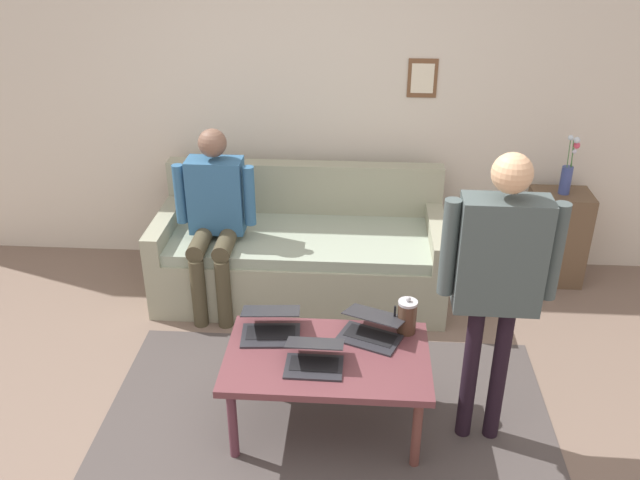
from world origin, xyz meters
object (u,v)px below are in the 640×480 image
Objects in this scene: french_press at (407,316)px; couch at (301,253)px; side_shelf at (555,237)px; person_seated at (215,212)px; coffee_table at (327,363)px; laptop_left at (314,359)px; person_standing at (499,269)px; laptop_right at (371,330)px; laptop_center at (271,327)px; flower_vase at (568,173)px.

couch is at bearing -59.67° from french_press.
person_seated is at bearing 11.87° from side_shelf.
coffee_table is 0.84× the size of person_seated.
person_standing is (-0.88, -0.07, 0.52)m from laptop_left.
couch is 6.81× the size of laptop_left.
coffee_table is 2.65× the size of laptop_right.
laptop_center is (0.32, -0.17, 0.10)m from coffee_table.
french_press reaches higher than laptop_left.
laptop_left is (0.06, 0.09, 0.09)m from coffee_table.
flower_vase is at bearing -141.44° from laptop_center.
french_press is at bearing -150.13° from coffee_table.
side_shelf is at bearing -128.83° from french_press.
flower_vase reaches higher than couch.
laptop_right is 1.49m from person_seated.
laptop_left is 0.88× the size of laptop_center.
french_press is 0.18× the size of person_seated.
french_press is 1.59m from person_seated.
couch is 1.59× the size of person_seated.
flower_vase reaches higher than laptop_left.
person_seated is (0.77, -1.29, 0.21)m from laptop_left.
person_seated reaches higher than laptop_right.
flower_vase reaches higher than laptop_center.
side_shelf is 0.44× the size of person_standing.
coffee_table is 3.17× the size of laptop_center.
laptop_right is 0.21m from french_press.
laptop_center is 0.75m from french_press.
french_press is 1.92m from flower_vase.
laptop_right is (-0.29, -0.27, 0.00)m from laptop_left.
person_seated is at bearing -59.20° from laptop_left.
french_press is at bearing -145.55° from laptop_left.
french_press reaches higher than laptop_right.
flower_vase is at bearing -128.95° from french_press.
couch is 1.28m from laptop_center.
person_seated is at bearing -55.32° from coffee_table.
french_press is at bearing -32.90° from person_standing.
french_press is (-0.70, 1.19, 0.27)m from couch.
flower_vase is at bearing -114.59° from person_standing.
coffee_table is 0.51m from french_press.
french_press is at bearing 120.33° from couch.
person_seated reaches higher than side_shelf.
laptop_right is (-0.50, 1.25, 0.21)m from couch.
person_seated is (1.66, -1.22, -0.31)m from person_standing.
laptop_right is 2.07m from side_shelf.
laptop_left reaches higher than coffee_table.
couch is 1.55m from laptop_left.
french_press is (-0.74, -0.07, 0.06)m from laptop_center.
person_seated is at bearing -37.42° from french_press.
coffee_table is 1.03m from person_standing.
side_shelf is at bearing -132.77° from laptop_left.
french_press reaches higher than laptop_center.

